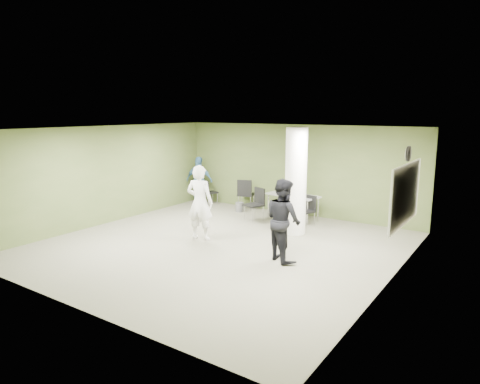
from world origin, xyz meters
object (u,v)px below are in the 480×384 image
Objects in this scene: man_blue at (199,180)px; woman_white at (200,203)px; man_black at (283,220)px; chair_back_left at (209,190)px; folding_table at (292,196)px.

woman_white is at bearing 116.21° from man_blue.
man_blue is at bearing -3.68° from man_black.
chair_back_left is 0.44× the size of woman_white.
man_black reaches higher than chair_back_left.
chair_back_left is 0.50× the size of man_blue.
woman_white reaches higher than man_blue.
woman_white is at bearing 25.52° from man_black.
chair_back_left is at bearing -175.64° from folding_table.
man_black is at bearing 162.81° from woman_white.
man_blue is at bearing -63.18° from woman_white.
man_blue is at bearing -172.49° from folding_table.
man_blue is (-3.65, 0.09, 0.13)m from folding_table.
woman_white reaches higher than man_black.
man_black is at bearing -57.20° from folding_table.
woman_white reaches higher than chair_back_left.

